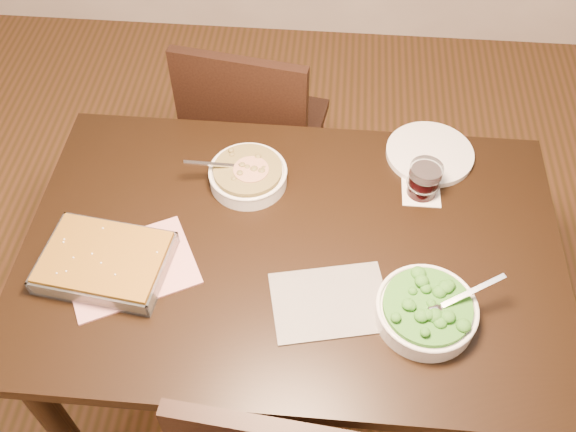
% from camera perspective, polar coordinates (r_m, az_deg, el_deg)
% --- Properties ---
extents(ground, '(4.00, 4.00, 0.00)m').
position_cam_1_polar(ground, '(2.31, 0.27, -13.70)').
color(ground, '#422D12').
rests_on(ground, ground).
extents(table, '(1.40, 0.90, 0.75)m').
position_cam_1_polar(table, '(1.74, 0.35, -4.55)').
color(table, black).
rests_on(table, ground).
extents(magazine_a, '(0.38, 0.35, 0.01)m').
position_cam_1_polar(magazine_a, '(1.67, -13.77, -4.48)').
color(magazine_a, '#B43343').
rests_on(magazine_a, table).
extents(magazine_b, '(0.32, 0.26, 0.00)m').
position_cam_1_polar(magazine_b, '(1.57, 3.75, -7.63)').
color(magazine_b, '#222128').
rests_on(magazine_b, table).
extents(coaster, '(0.10, 0.10, 0.00)m').
position_cam_1_polar(coaster, '(1.82, 11.74, 2.09)').
color(coaster, white).
rests_on(coaster, table).
extents(stew_bowl, '(0.24, 0.22, 0.08)m').
position_cam_1_polar(stew_bowl, '(1.78, -3.57, 3.69)').
color(stew_bowl, silver).
rests_on(stew_bowl, table).
extents(broccoli_bowl, '(0.26, 0.24, 0.09)m').
position_cam_1_polar(broccoli_bowl, '(1.56, 12.19, -8.22)').
color(broccoli_bowl, silver).
rests_on(broccoli_bowl, table).
extents(baking_dish, '(0.34, 0.27, 0.06)m').
position_cam_1_polar(baking_dish, '(1.67, -15.94, -3.96)').
color(baking_dish, silver).
rests_on(baking_dish, table).
extents(wine_tumbler, '(0.09, 0.09, 0.10)m').
position_cam_1_polar(wine_tumbler, '(1.78, 12.02, 3.22)').
color(wine_tumbler, black).
rests_on(wine_tumbler, coaster).
extents(dinner_plate, '(0.25, 0.25, 0.02)m').
position_cam_1_polar(dinner_plate, '(1.91, 12.48, 5.45)').
color(dinner_plate, silver).
rests_on(dinner_plate, table).
extents(chair_far, '(0.49, 0.49, 0.92)m').
position_cam_1_polar(chair_far, '(2.29, -3.11, 7.40)').
color(chair_far, black).
rests_on(chair_far, ground).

